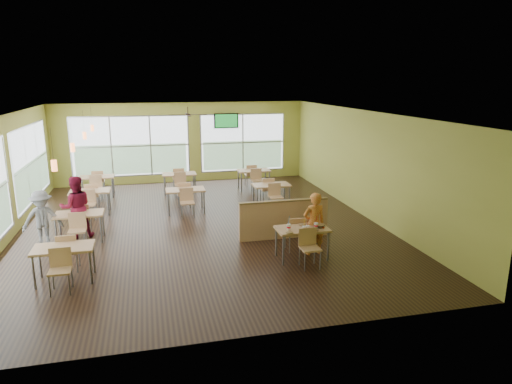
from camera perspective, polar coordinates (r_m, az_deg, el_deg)
room at (r=12.85m, az=-7.05°, el=2.60°), size 12.00×12.04×3.20m
window_bays at (r=15.87m, az=-17.92°, el=3.74°), size 9.24×10.24×2.38m
main_table at (r=10.69m, az=5.79°, el=-5.10°), size 1.22×1.52×0.87m
half_wall_divider at (r=12.04m, az=3.50°, el=-3.40°), size 2.40×0.14×1.04m
dining_tables at (r=14.66m, az=-11.80°, el=-0.06°), size 6.92×8.72×0.87m
pendant_lights at (r=13.42m, az=-21.28°, el=5.94°), size 0.11×7.31×0.86m
ceiling_fan at (r=15.63m, az=-8.50°, el=9.55°), size 1.25×1.25×0.29m
tv_backwall at (r=18.77m, az=-3.74°, el=8.88°), size 1.00×0.07×0.60m
man_plaid at (r=10.95m, az=7.26°, el=-3.95°), size 0.59×0.41×1.53m
patron_maroon at (r=12.90m, az=-21.58°, el=-1.76°), size 0.91×0.76×1.66m
patron_grey at (r=12.52m, az=-25.16°, el=-3.07°), size 1.05×0.77×1.46m
cup_blue at (r=10.47m, az=4.11°, el=-4.37°), size 0.10×0.10×0.37m
cup_yellow at (r=10.41m, az=6.03°, el=-4.56°), size 0.09×0.09×0.33m
cup_red_near at (r=10.45m, az=6.47°, el=-4.50°), size 0.09×0.09×0.34m
cup_red_far at (r=10.65m, az=7.53°, el=-4.15°), size 0.10×0.10×0.35m
food_basket at (r=10.77m, az=7.90°, el=-4.16°), size 0.27×0.27×0.06m
ketchup_cup at (r=10.70m, az=8.42°, el=-4.43°), size 0.05×0.05×0.02m
wrapper_left at (r=10.26m, az=4.20°, el=-5.07°), size 0.22×0.20×0.04m
wrapper_mid at (r=10.84m, az=5.79°, el=-4.04°), size 0.23×0.22×0.05m
wrapper_right at (r=10.49m, az=7.58°, el=-4.75°), size 0.16×0.15×0.03m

